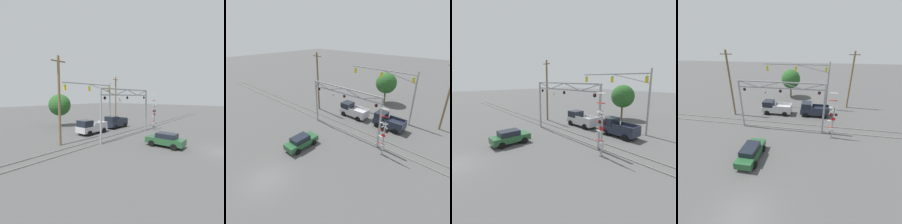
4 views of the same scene
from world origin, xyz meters
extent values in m
cube|color=gray|center=(0.00, 12.30, 0.05)|extent=(80.00, 0.08, 0.10)
cube|color=gray|center=(0.00, 13.73, 0.05)|extent=(80.00, 0.08, 0.10)
cylinder|color=gray|center=(-5.52, 12.02, 3.33)|extent=(0.24, 0.24, 6.65)
cylinder|color=gray|center=(5.52, 12.02, 3.33)|extent=(0.24, 0.24, 6.65)
cube|color=gray|center=(0.00, 12.02, 5.83)|extent=(11.29, 0.14, 0.14)
cube|color=gray|center=(0.00, 12.02, 6.58)|extent=(11.29, 0.14, 0.14)
cube|color=gray|center=(-4.14, 12.02, 6.21)|extent=(2.78, 0.08, 0.83)
cube|color=gray|center=(-1.38, 12.02, 6.21)|extent=(2.78, 0.08, 0.83)
cube|color=gray|center=(1.38, 12.02, 6.21)|extent=(2.78, 0.08, 0.83)
cube|color=gray|center=(4.14, 12.02, 6.21)|extent=(2.78, 0.08, 0.83)
cylinder|color=black|center=(-4.80, 12.02, 5.47)|extent=(0.38, 0.10, 0.38)
sphere|color=#590C0C|center=(-4.80, 11.95, 5.47)|extent=(0.18, 0.18, 0.18)
cylinder|color=gray|center=(-4.80, 12.02, 5.71)|extent=(0.04, 0.04, 0.10)
cylinder|color=black|center=(0.00, 12.02, 5.47)|extent=(0.38, 0.10, 0.38)
sphere|color=#590C0C|center=(0.00, 11.95, 5.47)|extent=(0.18, 0.18, 0.18)
cylinder|color=gray|center=(0.00, 12.02, 5.71)|extent=(0.04, 0.04, 0.10)
cylinder|color=black|center=(4.80, 12.02, 5.47)|extent=(0.38, 0.10, 0.38)
sphere|color=#590C0C|center=(4.80, 11.95, 5.47)|extent=(0.18, 0.18, 0.18)
cylinder|color=gray|center=(4.80, 12.02, 5.71)|extent=(0.04, 0.04, 0.10)
cube|color=white|center=(-1.93, 11.92, 5.21)|extent=(0.88, 0.03, 0.88)
cube|color=white|center=(-1.93, 11.92, 5.21)|extent=(0.88, 0.03, 0.88)
cylinder|color=black|center=(-1.93, 11.89, 5.21)|extent=(0.04, 0.04, 0.02)
cylinder|color=gray|center=(6.64, 11.03, 2.16)|extent=(0.16, 0.16, 4.32)
cylinder|color=#59595B|center=(6.64, 11.03, 0.05)|extent=(0.35, 0.35, 0.10)
cube|color=white|center=(6.64, 10.92, 3.97)|extent=(0.78, 0.03, 0.78)
cube|color=white|center=(6.64, 10.92, 3.97)|extent=(0.78, 0.03, 0.78)
cylinder|color=black|center=(6.64, 10.89, 3.97)|extent=(0.04, 0.04, 0.02)
cylinder|color=black|center=(6.36, 11.03, 3.22)|extent=(0.32, 0.09, 0.32)
sphere|color=#590C0C|center=(6.36, 10.97, 3.22)|extent=(0.16, 0.16, 0.16)
cylinder|color=black|center=(6.92, 11.03, 3.22)|extent=(0.32, 0.09, 0.32)
sphere|color=#590C0C|center=(6.92, 10.97, 3.22)|extent=(0.16, 0.16, 0.16)
cube|color=gray|center=(6.64, 11.03, 3.22)|extent=(0.64, 0.06, 0.06)
cube|color=red|center=(6.64, 10.93, 2.67)|extent=(0.44, 0.02, 0.32)
cube|color=#B2B2B7|center=(6.64, 11.03, 1.05)|extent=(0.36, 0.28, 0.56)
cylinder|color=red|center=(6.46, 11.03, 1.49)|extent=(0.87, 0.09, 0.10)
cylinder|color=white|center=(6.45, 11.03, 2.36)|extent=(0.87, 0.09, 0.10)
cylinder|color=red|center=(6.44, 11.03, 3.23)|extent=(0.87, 0.09, 0.10)
cylinder|color=white|center=(6.42, 11.03, 4.10)|extent=(0.87, 0.09, 0.10)
cylinder|color=red|center=(6.41, 11.03, 4.97)|extent=(0.87, 0.09, 0.10)
cylinder|color=white|center=(6.40, 11.03, 5.84)|extent=(0.87, 0.09, 0.10)
cube|color=#3F3F42|center=(6.47, 11.03, 0.70)|extent=(0.24, 0.12, 0.36)
cylinder|color=gray|center=(6.32, 20.42, 4.18)|extent=(0.24, 0.24, 8.36)
cube|color=gray|center=(0.76, 20.42, 7.76)|extent=(11.13, 0.14, 0.14)
cube|color=gray|center=(3.54, 20.42, 7.16)|extent=(5.58, 0.08, 1.28)
cylinder|color=gray|center=(-4.31, 20.42, 7.61)|extent=(0.04, 0.04, 0.30)
cube|color=gold|center=(-4.31, 20.42, 7.02)|extent=(0.30, 0.26, 0.87)
sphere|color=green|center=(-4.31, 20.25, 7.33)|extent=(0.18, 0.18, 0.18)
cylinder|color=gray|center=(0.76, 20.42, 7.61)|extent=(0.04, 0.04, 0.30)
cube|color=gold|center=(0.76, 20.42, 7.02)|extent=(0.30, 0.26, 0.87)
sphere|color=green|center=(0.76, 20.25, 7.33)|extent=(0.18, 0.18, 0.18)
cylinder|color=gray|center=(5.82, 20.42, 7.61)|extent=(0.04, 0.04, 0.30)
cube|color=gold|center=(5.82, 20.42, 7.02)|extent=(0.30, 0.26, 0.87)
sphere|color=green|center=(5.82, 20.25, 7.33)|extent=(0.18, 0.18, 0.18)
cube|color=#B7B7BC|center=(-1.91, 17.11, 0.83)|extent=(4.86, 2.03, 0.85)
cube|color=black|center=(-3.35, 17.11, 1.73)|extent=(1.67, 1.87, 0.94)
cube|color=#B7B7BC|center=(-0.97, 16.14, 1.47)|extent=(2.79, 0.08, 0.42)
cube|color=#B7B7BC|center=(-0.97, 18.09, 1.47)|extent=(2.79, 0.08, 0.42)
cube|color=#B7B7BC|center=(0.47, 17.11, 1.47)|extent=(0.10, 1.95, 0.42)
cylinder|color=black|center=(-3.41, 16.08, 0.40)|extent=(0.81, 0.24, 0.81)
cylinder|color=black|center=(-3.41, 18.14, 0.40)|extent=(0.81, 0.24, 0.81)
cylinder|color=black|center=(-0.40, 16.08, 0.40)|extent=(0.81, 0.24, 0.81)
cylinder|color=black|center=(-0.40, 18.14, 0.40)|extent=(0.81, 0.24, 0.81)
cube|color=#1E2333|center=(4.39, 17.35, 0.83)|extent=(4.59, 2.03, 0.85)
cube|color=black|center=(3.03, 17.35, 1.73)|extent=(1.58, 1.87, 0.94)
cube|color=#1E2333|center=(5.28, 16.37, 1.47)|extent=(2.61, 0.08, 0.42)
cube|color=#1E2333|center=(5.28, 18.32, 1.47)|extent=(2.61, 0.08, 0.42)
cube|color=#1E2333|center=(6.64, 17.35, 1.47)|extent=(0.10, 1.95, 0.42)
cylinder|color=black|center=(2.97, 16.32, 0.40)|extent=(0.81, 0.24, 0.81)
cylinder|color=black|center=(2.97, 18.37, 0.40)|extent=(0.81, 0.24, 0.81)
cylinder|color=black|center=(5.81, 16.32, 0.40)|extent=(0.81, 0.24, 0.81)
cylinder|color=black|center=(5.81, 18.37, 0.40)|extent=(0.81, 0.24, 0.81)
cube|color=#23512D|center=(-1.69, 5.75, 0.68)|extent=(1.68, 4.18, 0.68)
cube|color=black|center=(-1.69, 5.58, 1.29)|extent=(1.43, 2.17, 0.54)
cylinder|color=black|center=(-2.54, 7.00, 0.34)|extent=(0.24, 0.69, 0.69)
cylinder|color=black|center=(-0.83, 7.00, 0.34)|extent=(0.24, 0.69, 0.69)
cylinder|color=black|center=(-2.54, 4.50, 0.34)|extent=(0.24, 0.69, 0.69)
cylinder|color=black|center=(-0.83, 4.50, 0.34)|extent=(0.24, 0.69, 0.69)
cylinder|color=brown|center=(-8.77, 15.41, 5.08)|extent=(0.28, 0.28, 10.17)
cube|color=brown|center=(-8.77, 15.41, 9.57)|extent=(1.80, 0.12, 0.12)
cylinder|color=silver|center=(-9.59, 15.41, 9.67)|extent=(0.08, 0.08, 0.12)
cylinder|color=silver|center=(-7.95, 15.41, 9.67)|extent=(0.08, 0.08, 0.12)
cylinder|color=brown|center=(10.27, 21.98, 4.95)|extent=(0.28, 0.28, 9.91)
cube|color=brown|center=(10.27, 21.98, 9.31)|extent=(1.80, 0.12, 0.12)
cylinder|color=silver|center=(9.45, 21.98, 9.41)|extent=(0.08, 0.08, 0.12)
cylinder|color=silver|center=(11.09, 21.98, 9.41)|extent=(0.08, 0.08, 0.12)
cylinder|color=brown|center=(-1.13, 26.42, 1.33)|extent=(0.32, 0.32, 2.65)
sphere|color=#265623|center=(-1.13, 26.42, 4.07)|extent=(4.03, 4.03, 4.03)
camera|label=1|loc=(-20.48, -1.64, 5.64)|focal=28.00mm
camera|label=2|loc=(13.78, -4.97, 13.33)|focal=28.00mm
camera|label=3|loc=(16.29, -1.30, 7.06)|focal=28.00mm
camera|label=4|loc=(4.34, -5.64, 10.69)|focal=24.00mm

